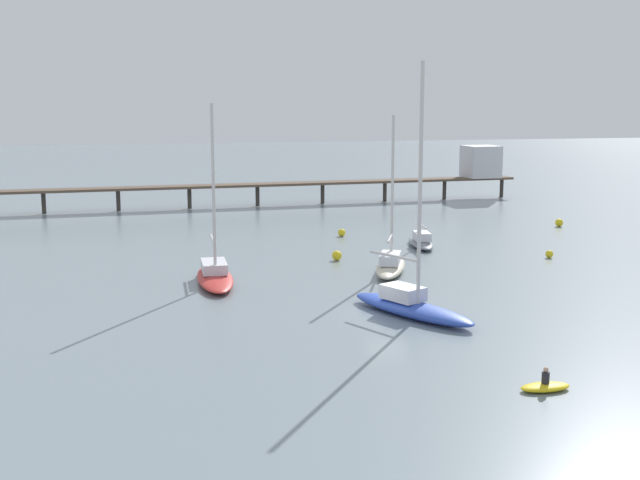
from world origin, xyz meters
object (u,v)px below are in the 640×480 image
at_px(mooring_buoy_near, 549,254).
at_px(sailboat_blue, 411,302).
at_px(mooring_buoy_inner, 342,233).
at_px(sailboat_gray, 421,240).
at_px(mooring_buoy_far, 559,223).
at_px(dinghy_yellow, 545,386).
at_px(mooring_buoy_outer, 337,256).
at_px(sailboat_cream, 391,263).
at_px(pier, 384,172).
at_px(sailboat_red, 215,273).

bearing_deg(mooring_buoy_near, sailboat_blue, -139.76).
relative_size(mooring_buoy_inner, mooring_buoy_near, 1.13).
height_order(sailboat_gray, mooring_buoy_far, sailboat_gray).
relative_size(sailboat_gray, mooring_buoy_near, 12.45).
xyz_separation_m(dinghy_yellow, mooring_buoy_outer, (-1.80, 31.89, 0.19)).
xyz_separation_m(sailboat_gray, sailboat_cream, (-6.09, -9.86, 0.15)).
relative_size(sailboat_cream, mooring_buoy_far, 14.58).
height_order(sailboat_cream, mooring_buoy_inner, sailboat_cream).
xyz_separation_m(pier, sailboat_cream, (-12.82, -42.27, -3.09)).
bearing_deg(mooring_buoy_outer, dinghy_yellow, -86.76).
bearing_deg(mooring_buoy_outer, mooring_buoy_far, 24.22).
bearing_deg(sailboat_gray, mooring_buoy_outer, -153.86).
xyz_separation_m(pier, sailboat_blue, (-15.60, -54.78, -3.00)).
height_order(pier, mooring_buoy_far, pier).
relative_size(mooring_buoy_near, mooring_buoy_outer, 0.80).
xyz_separation_m(mooring_buoy_inner, mooring_buoy_outer, (-3.43, -11.51, 0.04)).
bearing_deg(dinghy_yellow, sailboat_blue, 96.75).
bearing_deg(sailboat_red, mooring_buoy_outer, 29.10).
height_order(sailboat_cream, sailboat_blue, sailboat_blue).
relative_size(pier, mooring_buoy_inner, 94.48).
xyz_separation_m(sailboat_red, sailboat_blue, (10.89, -11.97, 0.12)).
bearing_deg(pier, mooring_buoy_outer, -113.15).
distance_m(sailboat_red, sailboat_cream, 13.68).
height_order(sailboat_red, sailboat_cream, sailboat_red).
distance_m(sailboat_gray, mooring_buoy_inner, 9.03).
xyz_separation_m(sailboat_cream, mooring_buoy_inner, (0.49, 16.94, -0.38)).
height_order(sailboat_cream, mooring_buoy_near, sailboat_cream).
distance_m(mooring_buoy_inner, mooring_buoy_outer, 12.00).
relative_size(dinghy_yellow, mooring_buoy_inner, 3.29).
xyz_separation_m(sailboat_blue, mooring_buoy_outer, (-0.15, 17.94, -0.43)).
height_order(pier, dinghy_yellow, pier).
xyz_separation_m(sailboat_red, sailboat_gray, (19.76, 10.41, -0.11)).
height_order(dinghy_yellow, mooring_buoy_near, dinghy_yellow).
bearing_deg(mooring_buoy_near, sailboat_gray, 139.65).
xyz_separation_m(pier, dinghy_yellow, (-13.95, -68.73, -3.62)).
xyz_separation_m(mooring_buoy_inner, mooring_buoy_near, (14.36, -14.52, -0.04)).
xyz_separation_m(sailboat_gray, mooring_buoy_far, (18.24, 7.83, -0.19)).
bearing_deg(sailboat_cream, sailboat_blue, -102.52).
distance_m(dinghy_yellow, mooring_buoy_far, 50.97).
relative_size(sailboat_gray, dinghy_yellow, 3.36).
height_order(sailboat_gray, sailboat_cream, sailboat_cream).
xyz_separation_m(sailboat_gray, mooring_buoy_near, (8.76, -7.45, -0.27)).
bearing_deg(dinghy_yellow, sailboat_red, 115.83).
bearing_deg(mooring_buoy_far, sailboat_cream, -143.97).
distance_m(sailboat_blue, mooring_buoy_outer, 17.95).
distance_m(sailboat_gray, dinghy_yellow, 37.03).
bearing_deg(pier, dinghy_yellow, -101.47).
relative_size(dinghy_yellow, mooring_buoy_near, 3.71).
distance_m(sailboat_gray, mooring_buoy_far, 19.85).
bearing_deg(sailboat_gray, dinghy_yellow, -101.24).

